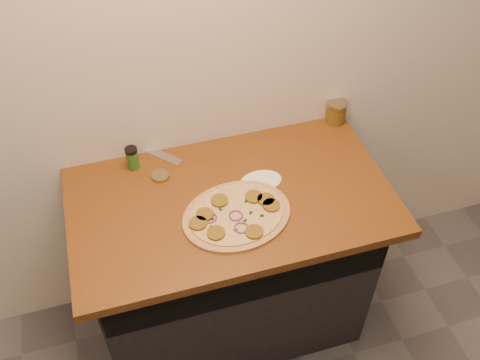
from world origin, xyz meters
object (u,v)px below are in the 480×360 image
object	(u,v)px
pizza	(236,215)
chefs_knife	(145,148)
spice_shaker	(132,158)
salsa_jar	(336,112)

from	to	relation	value
pizza	chefs_knife	bearing A→B (deg)	119.31
spice_shaker	salsa_jar	bearing A→B (deg)	2.70
chefs_knife	spice_shaker	bearing A→B (deg)	-121.63
salsa_jar	spice_shaker	xyz separation A→B (m)	(-0.87, -0.04, -0.00)
chefs_knife	pizza	bearing A→B (deg)	-60.69
spice_shaker	chefs_knife	bearing A→B (deg)	58.37
pizza	spice_shaker	size ratio (longest dim) A/B	4.69
chefs_knife	spice_shaker	world-z (taller)	spice_shaker
salsa_jar	spice_shaker	distance (m)	0.87
chefs_knife	spice_shaker	distance (m)	0.12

